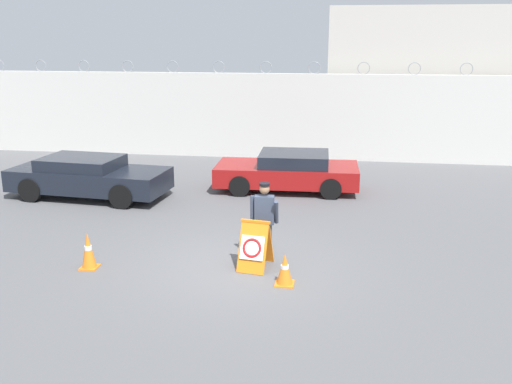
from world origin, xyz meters
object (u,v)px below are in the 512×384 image
object	(u,v)px
parked_car_front_coupe	(88,176)
security_guard	(264,217)
parked_car_rear_sedan	(288,171)
barricade_sign	(255,245)
traffic_cone_near	(88,251)
traffic_cone_mid	(285,269)

from	to	relation	value
parked_car_front_coupe	security_guard	bearing A→B (deg)	-29.70
parked_car_rear_sedan	barricade_sign	bearing A→B (deg)	87.26
traffic_cone_near	traffic_cone_mid	distance (m)	4.14
traffic_cone_near	parked_car_rear_sedan	size ratio (longest dim) A/B	0.18
parked_car_front_coupe	parked_car_rear_sedan	world-z (taller)	parked_car_front_coupe
security_guard	parked_car_rear_sedan	distance (m)	5.84
security_guard	traffic_cone_near	distance (m)	3.76
security_guard	traffic_cone_near	size ratio (longest dim) A/B	2.18
barricade_sign	security_guard	xyz separation A→B (m)	(0.13, 0.53, 0.43)
barricade_sign	security_guard	world-z (taller)	security_guard
security_guard	parked_car_rear_sedan	xyz separation A→B (m)	(-0.02, 5.83, -0.33)
security_guard	parked_car_rear_sedan	bearing A→B (deg)	86.32
traffic_cone_mid	security_guard	bearing A→B (deg)	114.27
security_guard	traffic_cone_mid	size ratio (longest dim) A/B	2.67
barricade_sign	traffic_cone_near	world-z (taller)	barricade_sign
barricade_sign	traffic_cone_mid	bearing A→B (deg)	-37.62
traffic_cone_mid	parked_car_rear_sedan	distance (m)	7.14
traffic_cone_near	parked_car_rear_sedan	world-z (taller)	parked_car_rear_sedan
security_guard	parked_car_front_coupe	world-z (taller)	security_guard
barricade_sign	security_guard	distance (m)	0.70
barricade_sign	parked_car_front_coupe	world-z (taller)	parked_car_front_coupe
traffic_cone_mid	parked_car_rear_sedan	bearing A→B (deg)	94.82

